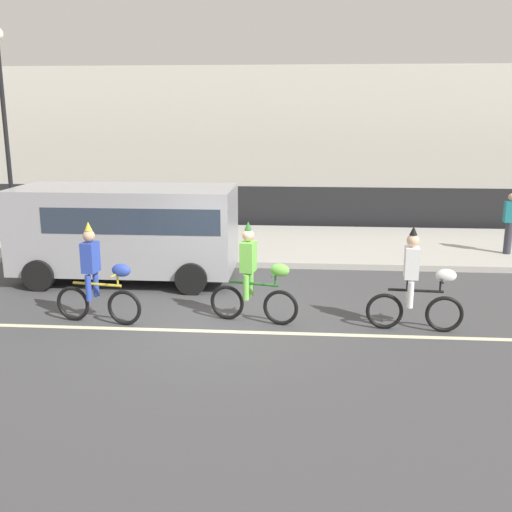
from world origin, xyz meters
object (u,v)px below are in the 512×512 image
parade_cyclist_zebra (417,286)px  street_lamp_post (3,106)px  pedestrian_onlooker (510,222)px  parade_cyclist_cobalt (97,280)px  parked_van_grey (129,226)px  parade_cyclist_lime (254,279)px

parade_cyclist_zebra → street_lamp_post: street_lamp_post is taller
street_lamp_post → pedestrian_onlooker: 13.90m
parade_cyclist_cobalt → street_lamp_post: street_lamp_post is taller
parked_van_grey → parade_cyclist_zebra: bearing=-25.3°
parade_cyclist_lime → street_lamp_post: (-7.24, 5.41, 3.15)m
parade_cyclist_zebra → street_lamp_post: (-10.16, 5.61, 3.15)m
parked_van_grey → pedestrian_onlooker: (9.46, 2.79, -0.27)m
parade_cyclist_cobalt → parked_van_grey: size_ratio=0.38×
parade_cyclist_cobalt → parade_cyclist_zebra: same height
street_lamp_post → parade_cyclist_cobalt: bearing=-52.5°
parade_cyclist_zebra → parade_cyclist_cobalt: bearing=-179.4°
parade_cyclist_cobalt → parade_cyclist_lime: 2.90m
street_lamp_post → pedestrian_onlooker: (13.58, 0.04, -2.97)m
parade_cyclist_cobalt → pedestrian_onlooker: (9.22, 5.71, 0.17)m
parade_cyclist_zebra → parked_van_grey: parked_van_grey is taller
parade_cyclist_cobalt → parade_cyclist_lime: size_ratio=1.00×
parked_van_grey → street_lamp_post: (-4.11, 2.76, 2.71)m
street_lamp_post → pedestrian_onlooker: street_lamp_post is taller
parade_cyclist_cobalt → parade_cyclist_zebra: (5.81, 0.06, 0.00)m
parked_van_grey → parade_cyclist_cobalt: bearing=-85.3°
parade_cyclist_zebra → pedestrian_onlooker: size_ratio=1.19×
parade_cyclist_lime → parked_van_grey: size_ratio=0.38×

